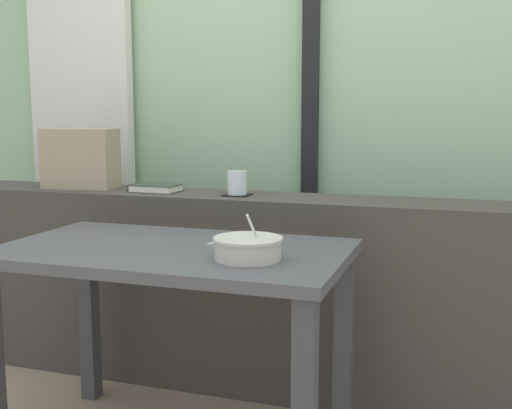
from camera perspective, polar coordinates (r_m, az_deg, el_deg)
name	(u,v)px	position (r m, az deg, el deg)	size (l,w,h in m)	color
outdoor_backdrop	(282,54)	(3.04, 2.33, 13.38)	(4.80, 0.08, 2.80)	#9EC699
curtain_left_panel	(81,88)	(3.37, -15.45, 10.03)	(0.56, 0.06, 2.50)	silver
window_divider_post	(311,74)	(2.92, 4.92, 11.59)	(0.07, 0.05, 2.60)	black
dark_console_ledge	(246,291)	(2.64, -0.95, -7.81)	(2.80, 0.32, 0.80)	#423D38
breakfast_table	(174,282)	(2.08, -7.38, -6.90)	(1.11, 0.65, 0.70)	#414145
coaster_square	(237,195)	(2.54, -1.69, 0.86)	(0.10, 0.10, 0.01)	black
juice_glass	(237,184)	(2.54, -1.70, 1.87)	(0.08, 0.08, 0.09)	white
closed_book	(155,188)	(2.70, -9.04, 1.48)	(0.20, 0.14, 0.03)	#334233
throw_pillow	(80,159)	(2.89, -15.50, 3.99)	(0.32, 0.14, 0.26)	tan
soup_bowl	(248,248)	(1.86, -0.72, -3.96)	(0.21, 0.21, 0.14)	beige
fork_utensil	(225,240)	(2.13, -2.78, -3.23)	(0.02, 0.17, 0.01)	silver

